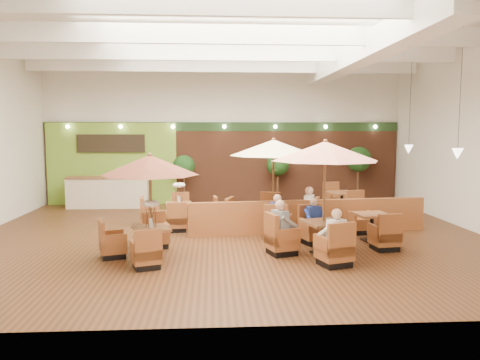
{
  "coord_description": "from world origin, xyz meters",
  "views": [
    {
      "loc": [
        -0.48,
        -12.63,
        2.88
      ],
      "look_at": [
        0.3,
        0.5,
        1.5
      ],
      "focal_mm": 35.0,
      "sensor_mm": 36.0,
      "label": 1
    }
  ],
  "objects": [
    {
      "name": "room",
      "position": [
        0.25,
        1.22,
        3.63
      ],
      "size": [
        14.04,
        14.0,
        5.52
      ],
      "color": "#381E0F",
      "rests_on": "ground"
    },
    {
      "name": "service_counter",
      "position": [
        -4.4,
        5.1,
        0.58
      ],
      "size": [
        3.0,
        0.75,
        1.18
      ],
      "color": "beige",
      "rests_on": "ground"
    },
    {
      "name": "booth_divider",
      "position": [
        2.26,
        0.25,
        0.47
      ],
      "size": [
        6.83,
        0.87,
        0.95
      ],
      "primitive_type": "cube",
      "rotation": [
        0.0,
        0.0,
        0.1
      ],
      "color": "brown",
      "rests_on": "ground"
    },
    {
      "name": "table_0",
      "position": [
        -1.94,
        -2.03,
        1.72
      ],
      "size": [
        2.34,
        2.47,
        2.4
      ],
      "rotation": [
        0.0,
        0.0,
        0.33
      ],
      "color": "brown",
      "rests_on": "ground"
    },
    {
      "name": "table_1",
      "position": [
        2.05,
        -1.99,
        1.94
      ],
      "size": [
        2.64,
        2.78,
        2.7
      ],
      "rotation": [
        0.0,
        0.0,
        0.3
      ],
      "color": "brown",
      "rests_on": "ground"
    },
    {
      "name": "table_2",
      "position": [
        1.25,
        0.51,
        1.83
      ],
      "size": [
        2.79,
        2.79,
        2.69
      ],
      "rotation": [
        0.0,
        0.0,
        -0.32
      ],
      "color": "brown",
      "rests_on": "ground"
    },
    {
      "name": "table_3",
      "position": [
        -1.51,
        1.6,
        0.41
      ],
      "size": [
        2.38,
        2.38,
        1.47
      ],
      "rotation": [
        0.0,
        0.0,
        0.11
      ],
      "color": "brown",
      "rests_on": "ground"
    },
    {
      "name": "table_4",
      "position": [
        3.69,
        -0.8,
        0.36
      ],
      "size": [
        0.93,
        2.54,
        0.93
      ],
      "rotation": [
        0.0,
        0.0,
        0.12
      ],
      "color": "brown",
      "rests_on": "ground"
    },
    {
      "name": "table_5",
      "position": [
        4.02,
        3.24,
        0.38
      ],
      "size": [
        1.08,
        2.76,
        0.99
      ],
      "rotation": [
        0.0,
        0.0,
        0.25
      ],
      "color": "brown",
      "rests_on": "ground"
    },
    {
      "name": "topiary_0",
      "position": [
        -1.57,
        5.3,
        1.46
      ],
      "size": [
        0.85,
        0.85,
        1.96
      ],
      "color": "black",
      "rests_on": "ground"
    },
    {
      "name": "topiary_1",
      "position": [
        2.05,
        5.3,
        1.51
      ],
      "size": [
        0.87,
        0.87,
        2.02
      ],
      "color": "black",
      "rests_on": "ground"
    },
    {
      "name": "topiary_2",
      "position": [
        5.22,
        5.3,
        1.69
      ],
      "size": [
        0.98,
        0.98,
        2.27
      ],
      "color": "black",
      "rests_on": "ground"
    },
    {
      "name": "diner_0",
      "position": [
        2.12,
        -2.97,
        0.75
      ],
      "size": [
        0.44,
        0.42,
        0.79
      ],
      "rotation": [
        0.0,
        0.0,
        0.47
      ],
      "color": "white",
      "rests_on": "ground"
    },
    {
      "name": "diner_1",
      "position": [
        2.12,
        -1.0,
        0.73
      ],
      "size": [
        0.38,
        0.33,
        0.71
      ],
      "rotation": [
        0.0,
        0.0,
        3.37
      ],
      "color": "navy",
      "rests_on": "ground"
    },
    {
      "name": "diner_2",
      "position": [
        1.13,
        -1.99,
        0.77
      ],
      "size": [
        0.45,
        0.47,
        0.84
      ],
      "rotation": [
        0.0,
        0.0,
        5.18
      ],
      "color": "slate",
      "rests_on": "ground"
    },
    {
      "name": "diner_3",
      "position": [
        1.25,
        -0.48,
        0.74
      ],
      "size": [
        0.43,
        0.41,
        0.76
      ],
      "rotation": [
        0.0,
        0.0,
        -0.47
      ],
      "color": "navy",
      "rests_on": "ground"
    },
    {
      "name": "diner_4",
      "position": [
        2.23,
        0.51,
        0.77
      ],
      "size": [
        0.43,
        0.46,
        0.84
      ],
      "rotation": [
        0.0,
        0.0,
        1.21
      ],
      "color": "white",
      "rests_on": "ground"
    }
  ]
}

